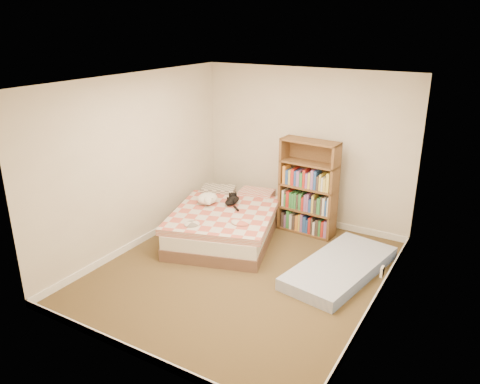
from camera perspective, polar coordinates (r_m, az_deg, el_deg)
The scene contains 6 objects.
room at distance 5.84m, azimuth 0.22°, elevation 0.60°, with size 3.51×4.01×2.51m.
bed at distance 7.22m, azimuth -1.61°, elevation -3.64°, with size 1.91×2.31×0.53m.
bookshelf at distance 7.34m, azimuth 8.30°, elevation -0.83°, with size 0.91×0.35×1.49m.
floor_mattress at distance 6.41m, azimuth 12.10°, elevation -8.99°, with size 0.81×1.79×0.16m, color #6A80B1.
black_cat at distance 7.26m, azimuth -0.83°, elevation -0.99°, with size 0.28×0.58×0.13m.
white_dog at distance 7.26m, azimuth -3.99°, elevation -0.81°, with size 0.35×0.36×0.17m.
Camera 1 is at (2.77, -4.76, 3.15)m, focal length 35.00 mm.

